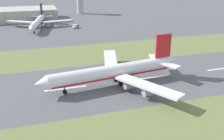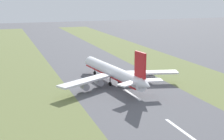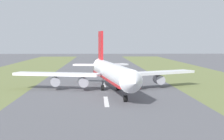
{
  "view_description": "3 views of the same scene",
  "coord_description": "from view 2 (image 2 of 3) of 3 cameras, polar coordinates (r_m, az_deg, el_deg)",
  "views": [
    {
      "loc": [
        -102.9,
        30.15,
        47.88
      ],
      "look_at": [
        -2.34,
        -1.15,
        7.0
      ],
      "focal_mm": 42.0,
      "sensor_mm": 36.0,
      "label": 1
    },
    {
      "loc": [
        -53.62,
        -143.8,
        42.81
      ],
      "look_at": [
        -2.34,
        -1.15,
        7.0
      ],
      "focal_mm": 50.0,
      "sensor_mm": 36.0,
      "label": 2
    },
    {
      "loc": [
        2.34,
        118.67,
        15.9
      ],
      "look_at": [
        -2.34,
        -1.15,
        7.0
      ],
      "focal_mm": 60.0,
      "sensor_mm": 36.0,
      "label": 3
    }
  ],
  "objects": [
    {
      "name": "grass_median_west",
      "position": [
        150.28,
        -15.68,
        -3.77
      ],
      "size": [
        40.0,
        600.0,
        0.01
      ],
      "primitive_type": "cube",
      "color": "olive",
      "rests_on": "ground"
    },
    {
      "name": "grass_median_east",
      "position": [
        179.54,
        14.24,
        -0.92
      ],
      "size": [
        40.0,
        600.0,
        0.01
      ],
      "primitive_type": "cube",
      "color": "olive",
      "rests_on": "ground"
    },
    {
      "name": "centreline_dash_far",
      "position": [
        176.53,
        -1.48,
        -0.75
      ],
      "size": [
        1.2,
        18.0,
        0.01
      ],
      "primitive_type": "cube",
      "color": "silver",
      "rests_on": "ground"
    },
    {
      "name": "centreline_dash_near",
      "position": [
        107.42,
        12.3,
        -10.52
      ],
      "size": [
        1.2,
        18.0,
        0.01
      ],
      "primitive_type": "cube",
      "color": "silver",
      "rests_on": "ground"
    },
    {
      "name": "centreline_dash_mid",
      "position": [
        140.54,
        3.67,
        -4.47
      ],
      "size": [
        1.2,
        18.0,
        0.01
      ],
      "primitive_type": "cube",
      "color": "silver",
      "rests_on": "ground"
    },
    {
      "name": "ground_plane",
      "position": [
        159.33,
        0.65,
        -2.3
      ],
      "size": [
        800.0,
        800.0,
        0.0
      ],
      "primitive_type": "plane",
      "color": "#56565B"
    },
    {
      "name": "airplane_main_jet",
      "position": [
        154.34,
        0.32,
        -0.5
      ],
      "size": [
        63.59,
        67.14,
        20.2
      ],
      "color": "white",
      "rests_on": "ground"
    }
  ]
}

